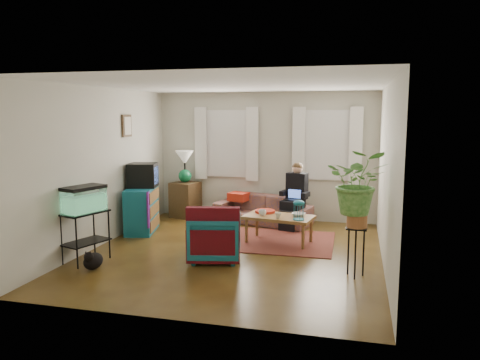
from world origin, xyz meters
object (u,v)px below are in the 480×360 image
(side_table, at_px, (185,200))
(aquarium_stand, at_px, (86,237))
(dresser, at_px, (142,210))
(plant_stand, at_px, (356,252))
(coffee_table, at_px, (279,229))
(sofa, at_px, (263,205))
(armchair, at_px, (215,235))

(side_table, xyz_separation_m, aquarium_stand, (-0.35, -3.19, 0.00))
(side_table, distance_m, dresser, 1.41)
(aquarium_stand, height_order, plant_stand, aquarium_stand)
(side_table, distance_m, aquarium_stand, 3.21)
(coffee_table, distance_m, plant_stand, 1.88)
(sofa, distance_m, dresser, 2.36)
(side_table, bearing_deg, coffee_table, -33.84)
(coffee_table, bearing_deg, sofa, 122.38)
(side_table, relative_size, plant_stand, 1.09)
(aquarium_stand, relative_size, plant_stand, 1.10)
(side_table, bearing_deg, sofa, -6.07)
(dresser, xyz_separation_m, aquarium_stand, (-0.01, -1.82, -0.04))
(aquarium_stand, distance_m, armchair, 1.90)
(armchair, bearing_deg, sofa, -107.81)
(sofa, xyz_separation_m, aquarium_stand, (-2.05, -3.01, 0.00))
(side_table, height_order, armchair, armchair)
(side_table, relative_size, dresser, 0.81)
(armchair, height_order, coffee_table, armchair)
(armchair, distance_m, plant_stand, 2.06)
(plant_stand, bearing_deg, armchair, 172.84)
(dresser, bearing_deg, plant_stand, -34.73)
(side_table, distance_m, armchair, 3.01)
(side_table, distance_m, coffee_table, 2.70)
(aquarium_stand, xyz_separation_m, coffee_table, (2.59, 1.69, -0.14))
(aquarium_stand, bearing_deg, armchair, 35.51)
(side_table, xyz_separation_m, dresser, (-0.34, -1.36, 0.04))
(aquarium_stand, bearing_deg, dresser, 108.04)
(armchair, xyz_separation_m, coffee_table, (0.78, 1.13, -0.15))
(sofa, relative_size, armchair, 2.50)
(side_table, xyz_separation_m, coffee_table, (2.24, -1.50, -0.14))
(dresser, bearing_deg, side_table, 62.85)
(sofa, bearing_deg, side_table, -171.31)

